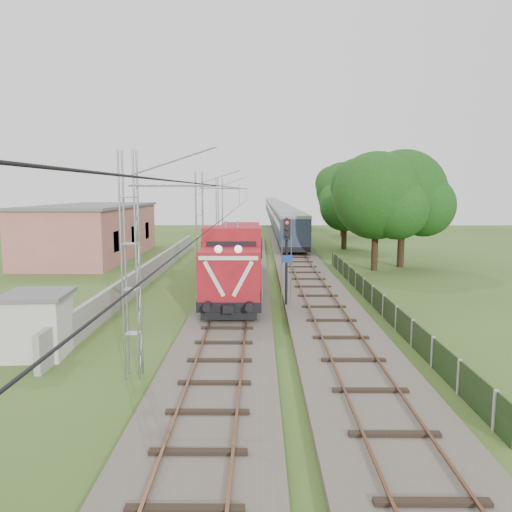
{
  "coord_description": "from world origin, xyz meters",
  "views": [
    {
      "loc": [
        1.48,
        -25.12,
        6.64
      ],
      "look_at": [
        1.25,
        8.45,
        2.2
      ],
      "focal_mm": 35.0,
      "sensor_mm": 36.0,
      "label": 1
    }
  ],
  "objects_px": {
    "locomotive": "(237,257)",
    "coach_rake": "(276,210)",
    "signal_post": "(287,247)",
    "relay_hut": "(38,324)"
  },
  "relations": [
    {
      "from": "coach_rake",
      "to": "signal_post",
      "type": "distance_m",
      "value": 77.93
    },
    {
      "from": "locomotive",
      "to": "signal_post",
      "type": "xyz_separation_m",
      "value": [
        2.98,
        -5.0,
        1.2
      ]
    },
    {
      "from": "coach_rake",
      "to": "signal_post",
      "type": "bearing_deg",
      "value": -91.49
    },
    {
      "from": "locomotive",
      "to": "relay_hut",
      "type": "xyz_separation_m",
      "value": [
        -7.4,
        -12.85,
        -1.02
      ]
    },
    {
      "from": "locomotive",
      "to": "signal_post",
      "type": "relative_size",
      "value": 3.5
    },
    {
      "from": "locomotive",
      "to": "relay_hut",
      "type": "bearing_deg",
      "value": -119.93
    },
    {
      "from": "signal_post",
      "to": "relay_hut",
      "type": "distance_m",
      "value": 13.2
    },
    {
      "from": "locomotive",
      "to": "coach_rake",
      "type": "relative_size",
      "value": 0.16
    },
    {
      "from": "relay_hut",
      "to": "locomotive",
      "type": "bearing_deg",
      "value": 60.07
    },
    {
      "from": "locomotive",
      "to": "coach_rake",
      "type": "distance_m",
      "value": 73.07
    }
  ]
}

